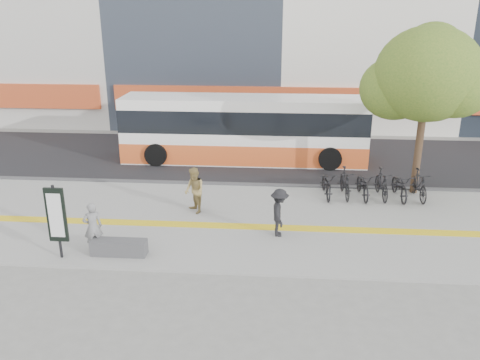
# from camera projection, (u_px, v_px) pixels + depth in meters

# --- Properties ---
(ground) EXTENTS (120.00, 120.00, 0.00)m
(ground) POSITION_uv_depth(u_px,v_px,m) (214.00, 241.00, 15.18)
(ground) COLOR slate
(ground) RESTS_ON ground
(sidewalk) EXTENTS (40.00, 7.00, 0.08)m
(sidewalk) POSITION_uv_depth(u_px,v_px,m) (220.00, 221.00, 16.58)
(sidewalk) COLOR gray
(sidewalk) RESTS_ON ground
(tactile_strip) EXTENTS (40.00, 0.45, 0.01)m
(tactile_strip) POSITION_uv_depth(u_px,v_px,m) (218.00, 225.00, 16.10)
(tactile_strip) COLOR gold
(tactile_strip) RESTS_ON sidewalk
(street) EXTENTS (40.00, 8.00, 0.06)m
(street) POSITION_uv_depth(u_px,v_px,m) (238.00, 157.00, 23.64)
(street) COLOR black
(street) RESTS_ON ground
(curb) EXTENTS (40.00, 0.25, 0.14)m
(curb) POSITION_uv_depth(u_px,v_px,m) (230.00, 185.00, 19.86)
(curb) COLOR #3A3A3D
(curb) RESTS_ON ground
(bench) EXTENTS (1.60, 0.45, 0.45)m
(bench) POSITION_uv_depth(u_px,v_px,m) (119.00, 247.00, 14.15)
(bench) COLOR #3A3A3D
(bench) RESTS_ON sidewalk
(signboard) EXTENTS (0.55, 0.10, 2.20)m
(signboard) POSITION_uv_depth(u_px,v_px,m) (56.00, 216.00, 13.63)
(signboard) COLOR black
(signboard) RESTS_ON sidewalk
(street_tree) EXTENTS (4.40, 3.80, 6.31)m
(street_tree) POSITION_uv_depth(u_px,v_px,m) (426.00, 76.00, 17.69)
(street_tree) COLOR #3D291C
(street_tree) RESTS_ON sidewalk
(bus) EXTENTS (11.16, 2.65, 2.97)m
(bus) POSITION_uv_depth(u_px,v_px,m) (244.00, 131.00, 22.67)
(bus) COLOR white
(bus) RESTS_ON street
(bicycle_row) EXTENTS (4.08, 1.92, 1.10)m
(bicycle_row) POSITION_uv_depth(u_px,v_px,m) (372.00, 184.00, 18.34)
(bicycle_row) COLOR black
(bicycle_row) RESTS_ON sidewalk
(seated_woman) EXTENTS (0.65, 0.57, 1.50)m
(seated_woman) POSITION_uv_depth(u_px,v_px,m) (93.00, 227.00, 14.22)
(seated_woman) COLOR black
(seated_woman) RESTS_ON sidewalk
(pedestrian_tan) EXTENTS (0.94, 0.99, 1.61)m
(pedestrian_tan) POSITION_uv_depth(u_px,v_px,m) (194.00, 191.00, 16.90)
(pedestrian_tan) COLOR #97814C
(pedestrian_tan) RESTS_ON sidewalk
(pedestrian_dark) EXTENTS (0.64, 1.03, 1.53)m
(pedestrian_dark) POSITION_uv_depth(u_px,v_px,m) (279.00, 213.00, 15.18)
(pedestrian_dark) COLOR black
(pedestrian_dark) RESTS_ON sidewalk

